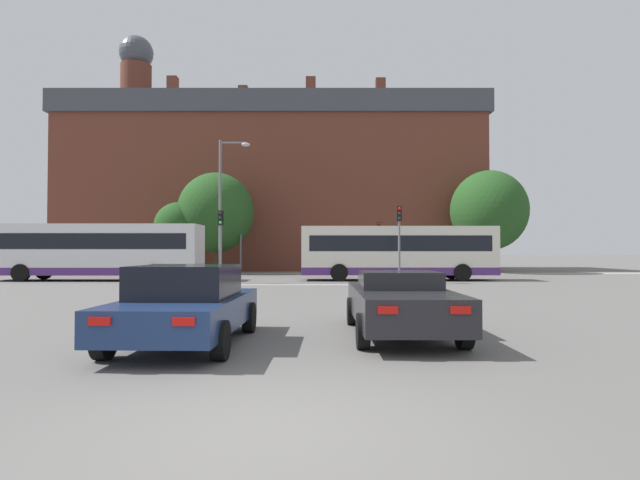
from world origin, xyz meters
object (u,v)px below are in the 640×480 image
Objects in this scene: car_saloon_left at (188,304)px; traffic_light_near_right at (400,231)px; bus_crossing_trailing at (98,250)px; pedestrian_waiting at (347,259)px; traffic_light_far_left at (241,238)px; traffic_light_near_left at (222,234)px; car_roadster_right at (401,302)px; bus_crossing_lead at (398,251)px; street_lamp_junction at (225,197)px; traffic_light_far_right at (379,239)px.

traffic_light_near_right reaches higher than car_saloon_left.
bus_crossing_trailing is 6.55× the size of pedestrian_waiting.
traffic_light_far_left is 14.90m from traffic_light_near_right.
traffic_light_near_right reaches higher than traffic_light_near_left.
traffic_light_near_left is 14.44m from pedestrian_waiting.
bus_crossing_lead reaches higher than car_roadster_right.
street_lamp_junction is at bearing 111.42° from car_roadster_right.
traffic_light_far_left is 10.48m from traffic_light_far_right.
traffic_light_near_right is 10.04m from street_lamp_junction.
traffic_light_near_left reaches higher than car_saloon_left.
traffic_light_far_left is at bearing -178.23° from traffic_light_far_right.
bus_crossing_trailing is (-14.78, 18.97, 1.09)m from car_roadster_right.
pedestrian_waiting is (7.44, 12.28, -1.55)m from traffic_light_near_left.
pedestrian_waiting is (8.08, 1.51, -1.63)m from traffic_light_far_left.
traffic_light_near_right is (-0.33, -2.78, 1.09)m from bus_crossing_lead.
traffic_light_near_left is 2.62m from street_lamp_junction.
bus_crossing_lead is 2.87× the size of traffic_light_far_right.
traffic_light_near_right is at bearing 173.24° from bus_crossing_lead.
traffic_light_near_left is at bearing 100.70° from car_saloon_left.
traffic_light_near_left is (-9.64, 0.02, -0.15)m from traffic_light_near_right.
street_lamp_junction is at bearing 100.23° from car_saloon_left.
car_saloon_left is 2.42× the size of pedestrian_waiting.
traffic_light_far_left is 1.02× the size of traffic_light_far_right.
street_lamp_junction is at bearing -97.02° from bus_crossing_trailing.
pedestrian_waiting is at bearing 100.14° from traffic_light_near_right.
traffic_light_far_left reaches higher than car_roadster_right.
street_lamp_junction is at bearing 171.30° from traffic_light_near_right.
traffic_light_near_right reaches higher than bus_crossing_lead.
traffic_light_near_right is 2.24× the size of pedestrian_waiting.
traffic_light_near_left is (0.64, -10.77, -0.08)m from traffic_light_far_left.
traffic_light_near_left is at bearing 105.46° from bus_crossing_lead.
bus_crossing_trailing is 3.07× the size of traffic_light_far_right.
traffic_light_far_right is at bearing 0.92° from bus_crossing_lead.
car_saloon_left is at bearing -81.16° from street_lamp_junction.
street_lamp_junction reaches higher than traffic_light_near_left.
traffic_light_far_left is (-10.61, 8.01, 1.03)m from bus_crossing_lead.
traffic_light_far_left is at bearing 98.46° from car_saloon_left.
traffic_light_far_left is 1.03× the size of traffic_light_near_left.
pedestrian_waiting is (7.53, 10.80, -3.72)m from street_lamp_junction.
traffic_light_near_left is 2.12× the size of pedestrian_waiting.
pedestrian_waiting is at bearing 55.14° from street_lamp_junction.
traffic_light_far_left reaches higher than car_saloon_left.
bus_crossing_trailing is 19.64m from traffic_light_far_right.
car_roadster_right is 1.15× the size of traffic_light_near_right.
pedestrian_waiting is (0.43, 28.83, 0.42)m from car_roadster_right.
bus_crossing_lead is at bearing -89.08° from traffic_light_far_right.
street_lamp_junction is at bearing -86.60° from traffic_light_far_left.
bus_crossing_trailing reaches higher than pedestrian_waiting.
car_saloon_left is at bearing -151.98° from bus_crossing_trailing.
traffic_light_near_right is 1.05× the size of traffic_light_far_right.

